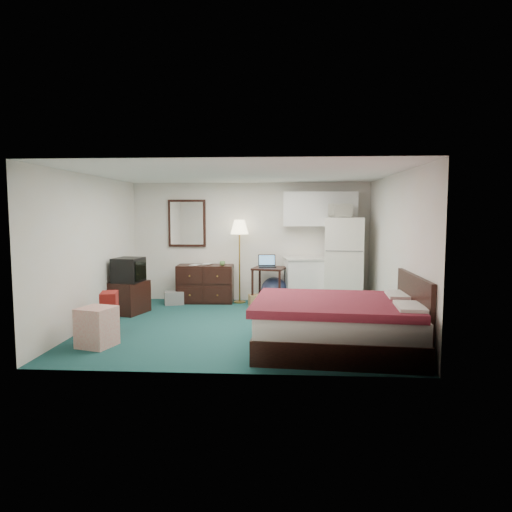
# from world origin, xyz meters

# --- Properties ---
(floor) EXTENTS (5.00, 4.50, 0.01)m
(floor) POSITION_xyz_m (0.00, 0.00, 0.00)
(floor) COLOR #164442
(floor) RESTS_ON ground
(ceiling) EXTENTS (5.00, 4.50, 0.01)m
(ceiling) POSITION_xyz_m (0.00, 0.00, 2.50)
(ceiling) COLOR silver
(ceiling) RESTS_ON walls
(walls) EXTENTS (5.01, 4.51, 2.50)m
(walls) POSITION_xyz_m (0.00, 0.00, 1.25)
(walls) COLOR silver
(walls) RESTS_ON floor
(mirror) EXTENTS (0.80, 0.06, 1.00)m
(mirror) POSITION_xyz_m (-1.35, 2.22, 1.65)
(mirror) COLOR white
(mirror) RESTS_ON walls
(upper_cabinets) EXTENTS (1.50, 0.35, 0.70)m
(upper_cabinets) POSITION_xyz_m (1.45, 2.08, 1.95)
(upper_cabinets) COLOR white
(upper_cabinets) RESTS_ON walls
(headboard) EXTENTS (0.06, 1.56, 1.00)m
(headboard) POSITION_xyz_m (2.46, -1.27, 0.55)
(headboard) COLOR black
(headboard) RESTS_ON walls
(dresser) EXTENTS (1.17, 0.56, 0.79)m
(dresser) POSITION_xyz_m (-0.92, 1.96, 0.39)
(dresser) COLOR black
(dresser) RESTS_ON floor
(floor_lamp) EXTENTS (0.45, 0.45, 1.73)m
(floor_lamp) POSITION_xyz_m (-0.20, 1.97, 0.86)
(floor_lamp) COLOR #BA8B37
(floor_lamp) RESTS_ON floor
(desk) EXTENTS (0.73, 0.73, 0.77)m
(desk) POSITION_xyz_m (0.42, 1.75, 0.39)
(desk) COLOR black
(desk) RESTS_ON floor
(exercise_ball) EXTENTS (0.64, 0.64, 0.55)m
(exercise_ball) POSITION_xyz_m (0.52, 1.92, 0.27)
(exercise_ball) COLOR navy
(exercise_ball) RESTS_ON floor
(kitchen_counter) EXTENTS (0.94, 0.77, 0.93)m
(kitchen_counter) POSITION_xyz_m (1.17, 1.91, 0.46)
(kitchen_counter) COLOR white
(kitchen_counter) RESTS_ON floor
(fridge) EXTENTS (0.82, 0.82, 1.78)m
(fridge) POSITION_xyz_m (1.90, 1.63, 0.89)
(fridge) COLOR white
(fridge) RESTS_ON floor
(bed) EXTENTS (2.29, 1.86, 0.69)m
(bed) POSITION_xyz_m (1.45, -1.27, 0.35)
(bed) COLOR #530F1E
(bed) RESTS_ON floor
(tv_stand) EXTENTS (0.76, 0.80, 0.60)m
(tv_stand) POSITION_xyz_m (-2.21, 0.85, 0.30)
(tv_stand) COLOR black
(tv_stand) RESTS_ON floor
(suitcase) EXTENTS (0.33, 0.44, 0.64)m
(suitcase) POSITION_xyz_m (-2.03, -0.49, 0.32)
(suitcase) COLOR maroon
(suitcase) RESTS_ON floor
(retail_box) EXTENTS (0.55, 0.55, 0.56)m
(retail_box) POSITION_xyz_m (-1.91, -1.27, 0.28)
(retail_box) COLOR beige
(retail_box) RESTS_ON floor
(file_bin) EXTENTS (0.45, 0.39, 0.27)m
(file_bin) POSITION_xyz_m (-1.53, 1.69, 0.13)
(file_bin) COLOR gray
(file_bin) RESTS_ON floor
(cardboard_box_a) EXTENTS (0.33, 0.31, 0.23)m
(cardboard_box_a) POSITION_xyz_m (0.16, 1.61, 0.12)
(cardboard_box_a) COLOR olive
(cardboard_box_a) RESTS_ON floor
(cardboard_box_b) EXTENTS (0.26, 0.29, 0.24)m
(cardboard_box_b) POSITION_xyz_m (0.65, 1.19, 0.12)
(cardboard_box_b) COLOR olive
(cardboard_box_b) RESTS_ON floor
(laptop) EXTENTS (0.38, 0.32, 0.24)m
(laptop) POSITION_xyz_m (0.38, 1.76, 0.90)
(laptop) COLOR black
(laptop) RESTS_ON desk
(crt_tv) EXTENTS (0.56, 0.59, 0.45)m
(crt_tv) POSITION_xyz_m (-2.16, 0.80, 0.82)
(crt_tv) COLOR black
(crt_tv) RESTS_ON tv_stand
(microwave) EXTENTS (0.50, 0.31, 0.33)m
(microwave) POSITION_xyz_m (1.81, 1.61, 1.95)
(microwave) COLOR white
(microwave) RESTS_ON fridge
(book_a) EXTENTS (0.17, 0.07, 0.23)m
(book_a) POSITION_xyz_m (-1.20, 1.89, 0.90)
(book_a) COLOR olive
(book_a) RESTS_ON dresser
(book_b) EXTENTS (0.18, 0.05, 0.24)m
(book_b) POSITION_xyz_m (-0.99, 2.06, 0.90)
(book_b) COLOR olive
(book_b) RESTS_ON dresser
(mug) EXTENTS (0.12, 0.10, 0.12)m
(mug) POSITION_xyz_m (-0.55, 1.89, 0.84)
(mug) COLOR #679F54
(mug) RESTS_ON dresser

